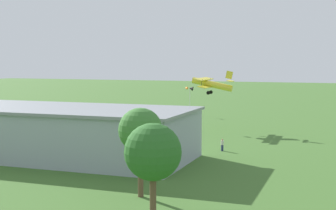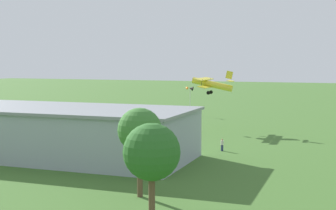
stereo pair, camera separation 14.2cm
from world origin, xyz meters
name	(u,v)px [view 1 (the left image)]	position (x,y,z in m)	size (l,w,h in m)	color
ground_plane	(182,127)	(0.00, 0.00, 0.00)	(400.00, 400.00, 0.00)	#3D6628
hangar	(56,132)	(5.87, 31.22, 3.13)	(34.94, 15.20, 6.25)	#99A3AD
biplane	(210,84)	(-5.47, 0.92, 8.01)	(7.96, 8.67, 4.15)	yellow
person_walking_on_apron	(222,145)	(-12.70, 20.01, 0.81)	(0.49, 0.49, 1.63)	navy
person_near_hangar_door	(50,130)	(17.40, 15.82, 0.81)	(0.54, 0.54, 1.64)	#B23333
person_watching_takeoff	(176,135)	(-3.81, 13.57, 0.77)	(0.40, 0.40, 1.55)	orange
tree_behind_hangar_left	(153,153)	(-16.27, 52.40, 5.72)	(3.99, 3.99, 7.77)	brown
tree_near_perimeter_road	(140,131)	(-11.62, 44.17, 5.90)	(3.91, 3.91, 7.92)	brown
windsock	(187,90)	(5.67, -19.42, 5.53)	(1.27, 1.43, 6.30)	silver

